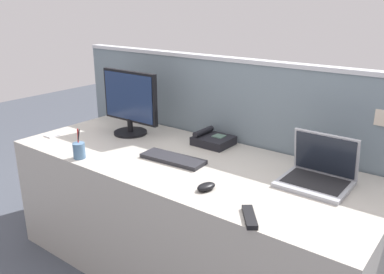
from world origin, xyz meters
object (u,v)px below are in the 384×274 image
Objects in this scene: keyboard_main at (173,159)px; cell_phone_white_slab at (56,134)px; pen_cup at (79,150)px; tv_remote at (250,217)px; laptop at (318,172)px; computer_mouse_right_hand at (206,187)px; desktop_monitor at (130,101)px; desk_phone at (213,140)px.

cell_phone_white_slab is at bearing -176.32° from keyboard_main.
tv_remote is (1.09, -0.01, -0.04)m from pen_cup.
laptop is 3.18× the size of computer_mouse_right_hand.
computer_mouse_right_hand is 1.26m from cell_phone_white_slab.
desktop_monitor reaches higher than laptop.
tv_remote is (1.18, -0.50, -0.21)m from desktop_monitor.
keyboard_main reaches higher than cell_phone_white_slab.
desktop_monitor reaches higher than pen_cup.
computer_mouse_right_hand reaches higher than keyboard_main.
computer_mouse_right_hand is (0.89, -0.39, -0.20)m from desktop_monitor.
desk_phone is (0.55, 0.15, -0.19)m from desktop_monitor.
cell_phone_white_slab is (-1.64, -0.33, -0.05)m from laptop.
laptop is at bearing 57.49° from computer_mouse_right_hand.
keyboard_main is at bearing 8.81° from cell_phone_white_slab.
pen_cup is at bearing -79.45° from desktop_monitor.
cell_phone_white_slab is (-0.46, 0.16, -0.04)m from pen_cup.
laptop is at bearing 22.68° from pen_cup.
computer_mouse_right_hand is at bearing -1.71° from cell_phone_white_slab.
desk_phone is at bearing 82.57° from keyboard_main.
desk_phone is at bearing 54.24° from pen_cup.
cell_phone_white_slab is at bearing -170.64° from computer_mouse_right_hand.
desk_phone is 0.79m from pen_cup.
desktop_monitor is 1.28m from laptop.
laptop is 1.44× the size of desk_phone.
laptop is at bearing 0.06° from desktop_monitor.
computer_mouse_right_hand reaches higher than tv_remote.
tv_remote is (-0.09, -0.50, -0.05)m from laptop.
computer_mouse_right_hand is at bearing 121.53° from tv_remote.
keyboard_main is (-0.74, -0.21, -0.04)m from laptop.
desktop_monitor is 2.04× the size of desk_phone.
computer_mouse_right_hand reaches higher than cell_phone_white_slab.
laptop reaches higher than cell_phone_white_slab.
tv_remote is at bearing -28.53° from keyboard_main.
desktop_monitor is at bearing 168.50° from computer_mouse_right_hand.
keyboard_main is at bearing 164.83° from computer_mouse_right_hand.
desktop_monitor is at bearing 42.62° from cell_phone_white_slab.
desktop_monitor reaches higher than cell_phone_white_slab.
keyboard_main is (-0.02, -0.35, -0.02)m from desk_phone.
computer_mouse_right_hand is at bearing -23.60° from desktop_monitor.
laptop is at bearing 42.26° from tv_remote.
cell_phone_white_slab is (-0.90, -0.12, -0.01)m from keyboard_main.
desktop_monitor is 0.61m from keyboard_main.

